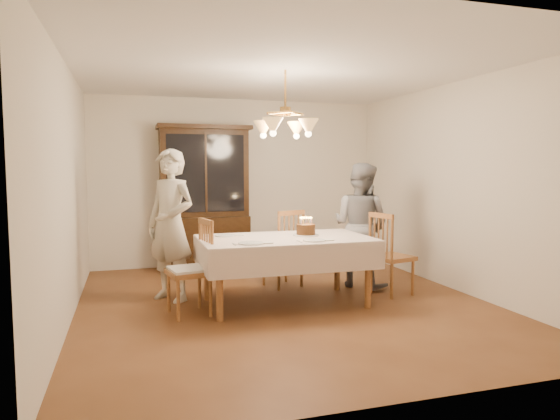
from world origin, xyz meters
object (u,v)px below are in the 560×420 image
object	(u,v)px
birthday_cake	(306,230)
china_hutch	(205,200)
elderly_woman	(171,225)
dining_table	(285,244)
chair_far_side	(283,252)

from	to	relation	value
birthday_cake	china_hutch	bearing A→B (deg)	111.08
elderly_woman	birthday_cake	size ratio (longest dim) A/B	5.85
dining_table	birthday_cake	size ratio (longest dim) A/B	6.33
dining_table	china_hutch	distance (m)	2.35
elderly_woman	birthday_cake	distance (m)	1.56
china_hutch	birthday_cake	distance (m)	2.35
dining_table	elderly_woman	world-z (taller)	elderly_woman
chair_far_side	elderly_woman	xyz separation A→B (m)	(-1.44, -0.25, 0.43)
elderly_woman	birthday_cake	xyz separation A→B (m)	(1.48, -0.48, -0.06)
dining_table	china_hutch	size ratio (longest dim) A/B	0.88
china_hutch	birthday_cake	size ratio (longest dim) A/B	7.20
china_hutch	chair_far_side	distance (m)	1.76
chair_far_side	birthday_cake	bearing A→B (deg)	-86.38
elderly_woman	china_hutch	bearing A→B (deg)	115.98
chair_far_side	china_hutch	bearing A→B (deg)	118.69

